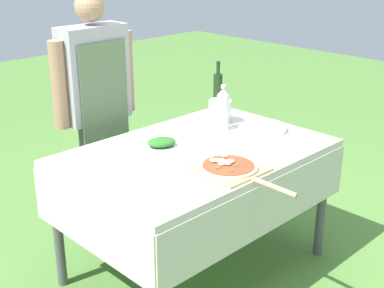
{
  "coord_description": "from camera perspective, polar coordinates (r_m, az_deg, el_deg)",
  "views": [
    {
      "loc": [
        -1.85,
        -1.85,
        1.78
      ],
      "look_at": [
        -0.03,
        0.0,
        0.77
      ],
      "focal_mm": 50.0,
      "sensor_mm": 36.0,
      "label": 1
    }
  ],
  "objects": [
    {
      "name": "ground_plane",
      "position": [
        3.17,
        0.43,
        -13.05
      ],
      "size": [
        12.0,
        12.0,
        0.0
      ],
      "primitive_type": "plane",
      "color": "#517F38"
    },
    {
      "name": "prep_table",
      "position": [
        2.85,
        0.46,
        -2.22
      ],
      "size": [
        1.39,
        0.95,
        0.73
      ],
      "color": "beige",
      "rests_on": "ground"
    },
    {
      "name": "person_cook",
      "position": [
        3.25,
        -10.22,
        4.89
      ],
      "size": [
        0.56,
        0.19,
        1.5
      ],
      "rotation": [
        0.0,
        0.0,
        3.15
      ],
      "color": "#4C4C51",
      "rests_on": "ground"
    },
    {
      "name": "pizza_on_peel",
      "position": [
        2.56,
        4.09,
        -2.59
      ],
      "size": [
        0.31,
        0.56,
        0.05
      ],
      "rotation": [
        0.0,
        0.0,
        -0.01
      ],
      "color": "tan",
      "rests_on": "prep_table"
    },
    {
      "name": "oil_bottle",
      "position": [
        3.44,
        2.76,
        5.65
      ],
      "size": [
        0.06,
        0.06,
        0.32
      ],
      "color": "black",
      "rests_on": "prep_table"
    },
    {
      "name": "water_bottle",
      "position": [
        3.07,
        3.31,
        3.74
      ],
      "size": [
        0.07,
        0.07,
        0.27
      ],
      "color": "silver",
      "rests_on": "prep_table"
    },
    {
      "name": "herb_container",
      "position": [
        2.85,
        -3.28,
        0.13
      ],
      "size": [
        0.22,
        0.2,
        0.05
      ],
      "rotation": [
        0.0,
        0.0,
        -0.45
      ],
      "color": "silver",
      "rests_on": "prep_table"
    },
    {
      "name": "mixing_tub",
      "position": [
        3.22,
        3.0,
        3.48
      ],
      "size": [
        0.14,
        0.14,
        0.14
      ],
      "primitive_type": "cylinder",
      "color": "silver",
      "rests_on": "prep_table"
    },
    {
      "name": "plate_stack",
      "position": [
        3.12,
        7.55,
        1.72
      ],
      "size": [
        0.28,
        0.28,
        0.03
      ],
      "color": "white",
      "rests_on": "prep_table"
    }
  ]
}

